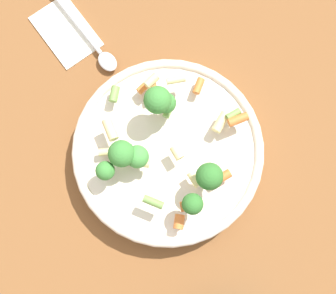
{
  "coord_description": "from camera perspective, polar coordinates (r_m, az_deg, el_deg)",
  "views": [
    {
      "loc": [
        -0.14,
        0.04,
        0.7
      ],
      "look_at": [
        0.0,
        0.0,
        0.06
      ],
      "focal_mm": 50.0,
      "sensor_mm": 36.0,
      "label": 1
    }
  ],
  "objects": [
    {
      "name": "ground_plane",
      "position": [
        0.72,
        0.0,
        -1.0
      ],
      "size": [
        3.0,
        3.0,
        0.0
      ],
      "primitive_type": "plane",
      "color": "brown"
    },
    {
      "name": "bowl",
      "position": [
        0.69,
        0.0,
        -0.58
      ],
      "size": [
        0.28,
        0.28,
        0.05
      ],
      "color": "beige",
      "rests_on": "ground_plane"
    },
    {
      "name": "pasta_salad",
      "position": [
        0.63,
        -0.95,
        0.14
      ],
      "size": [
        0.23,
        0.22,
        0.07
      ],
      "color": "#8CB766",
      "rests_on": "bowl"
    },
    {
      "name": "napkin",
      "position": [
        0.8,
        -12.35,
        13.65
      ],
      "size": [
        0.13,
        0.11,
        0.01
      ],
      "color": "white",
      "rests_on": "ground_plane"
    },
    {
      "name": "spoon",
      "position": [
        0.77,
        -9.43,
        12.7
      ],
      "size": [
        0.19,
        0.09,
        0.01
      ],
      "rotation": [
        0.0,
        0.0,
        9.84
      ],
      "color": "silver",
      "rests_on": "napkin"
    }
  ]
}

